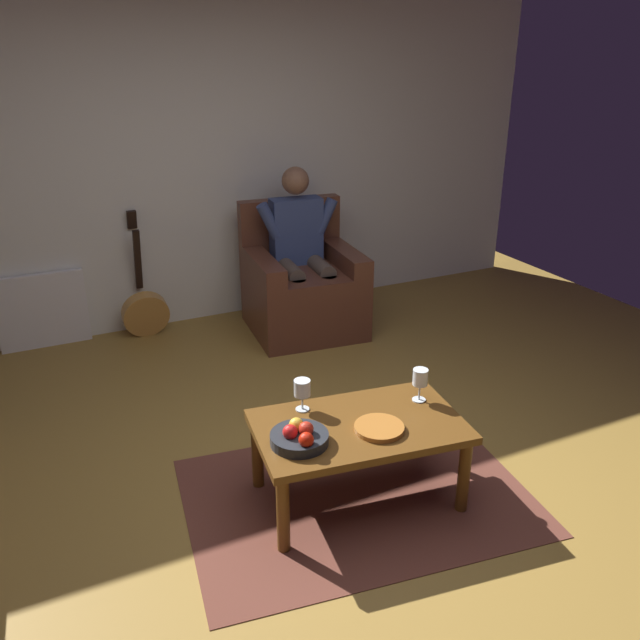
{
  "coord_description": "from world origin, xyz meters",
  "views": [
    {
      "loc": [
        1.29,
        2.46,
        2.14
      ],
      "look_at": [
        -0.31,
        -0.88,
        0.59
      ],
      "focal_mm": 37.2,
      "sensor_mm": 36.0,
      "label": 1
    }
  ],
  "objects_px": {
    "coffee_table": "(359,434)",
    "wine_glass_near": "(420,379)",
    "armchair": "(302,288)",
    "decorative_dish": "(379,428)",
    "person_seated": "(301,245)",
    "fruit_bowl": "(299,437)",
    "guitar": "(145,309)",
    "wine_glass_far": "(302,390)"
  },
  "relations": [
    {
      "from": "wine_glass_near",
      "to": "decorative_dish",
      "type": "distance_m",
      "value": 0.38
    },
    {
      "from": "wine_glass_far",
      "to": "fruit_bowl",
      "type": "relative_size",
      "value": 0.61
    },
    {
      "from": "decorative_dish",
      "to": "person_seated",
      "type": "bearing_deg",
      "value": -104.88
    },
    {
      "from": "coffee_table",
      "to": "decorative_dish",
      "type": "height_order",
      "value": "decorative_dish"
    },
    {
      "from": "guitar",
      "to": "fruit_bowl",
      "type": "relative_size",
      "value": 3.6
    },
    {
      "from": "coffee_table",
      "to": "person_seated",
      "type": "bearing_deg",
      "value": -106.93
    },
    {
      "from": "decorative_dish",
      "to": "armchair",
      "type": "bearing_deg",
      "value": -104.97
    },
    {
      "from": "person_seated",
      "to": "decorative_dish",
      "type": "height_order",
      "value": "person_seated"
    },
    {
      "from": "armchair",
      "to": "wine_glass_far",
      "type": "distance_m",
      "value": 2.06
    },
    {
      "from": "wine_glass_far",
      "to": "fruit_bowl",
      "type": "xyz_separation_m",
      "value": [
        0.14,
        0.27,
        -0.08
      ]
    },
    {
      "from": "coffee_table",
      "to": "fruit_bowl",
      "type": "relative_size",
      "value": 3.97
    },
    {
      "from": "wine_glass_far",
      "to": "armchair",
      "type": "bearing_deg",
      "value": -114.2
    },
    {
      "from": "coffee_table",
      "to": "wine_glass_near",
      "type": "xyz_separation_m",
      "value": [
        -0.39,
        -0.06,
        0.18
      ]
    },
    {
      "from": "armchair",
      "to": "wine_glass_far",
      "type": "bearing_deg",
      "value": 71.46
    },
    {
      "from": "armchair",
      "to": "decorative_dish",
      "type": "bearing_deg",
      "value": 80.68
    },
    {
      "from": "person_seated",
      "to": "fruit_bowl",
      "type": "xyz_separation_m",
      "value": [
        0.98,
        2.16,
        -0.22
      ]
    },
    {
      "from": "person_seated",
      "to": "coffee_table",
      "type": "distance_m",
      "value": 2.24
    },
    {
      "from": "person_seated",
      "to": "decorative_dish",
      "type": "xyz_separation_m",
      "value": [
        0.59,
        2.22,
        -0.24
      ]
    },
    {
      "from": "fruit_bowl",
      "to": "wine_glass_far",
      "type": "bearing_deg",
      "value": -116.79
    },
    {
      "from": "guitar",
      "to": "fruit_bowl",
      "type": "distance_m",
      "value": 2.56
    },
    {
      "from": "armchair",
      "to": "wine_glass_near",
      "type": "bearing_deg",
      "value": 88.44
    },
    {
      "from": "decorative_dish",
      "to": "guitar",
      "type": "bearing_deg",
      "value": -77.44
    },
    {
      "from": "armchair",
      "to": "decorative_dish",
      "type": "xyz_separation_m",
      "value": [
        0.59,
        2.2,
        0.11
      ]
    },
    {
      "from": "armchair",
      "to": "guitar",
      "type": "distance_m",
      "value": 1.24
    },
    {
      "from": "armchair",
      "to": "person_seated",
      "type": "xyz_separation_m",
      "value": [
        -0.0,
        -0.02,
        0.35
      ]
    },
    {
      "from": "wine_glass_far",
      "to": "decorative_dish",
      "type": "bearing_deg",
      "value": 127.05
    },
    {
      "from": "wine_glass_near",
      "to": "armchair",
      "type": "bearing_deg",
      "value": -97.22
    },
    {
      "from": "wine_glass_near",
      "to": "coffee_table",
      "type": "bearing_deg",
      "value": 9.1
    },
    {
      "from": "armchair",
      "to": "fruit_bowl",
      "type": "xyz_separation_m",
      "value": [
        0.98,
        2.14,
        0.13
      ]
    },
    {
      "from": "wine_glass_near",
      "to": "wine_glass_far",
      "type": "distance_m",
      "value": 0.61
    },
    {
      "from": "wine_glass_near",
      "to": "guitar",
      "type": "bearing_deg",
      "value": -69.58
    },
    {
      "from": "person_seated",
      "to": "wine_glass_far",
      "type": "relative_size",
      "value": 7.67
    },
    {
      "from": "guitar",
      "to": "decorative_dish",
      "type": "distance_m",
      "value": 2.67
    },
    {
      "from": "person_seated",
      "to": "guitar",
      "type": "distance_m",
      "value": 1.32
    },
    {
      "from": "guitar",
      "to": "wine_glass_near",
      "type": "xyz_separation_m",
      "value": [
        -0.91,
        2.44,
        0.34
      ]
    },
    {
      "from": "guitar",
      "to": "person_seated",
      "type": "bearing_deg",
      "value": 162.13
    },
    {
      "from": "wine_glass_far",
      "to": "coffee_table",
      "type": "bearing_deg",
      "value": 129.44
    },
    {
      "from": "wine_glass_far",
      "to": "fruit_bowl",
      "type": "bearing_deg",
      "value": 63.21
    },
    {
      "from": "armchair",
      "to": "guitar",
      "type": "height_order",
      "value": "armchair"
    },
    {
      "from": "armchair",
      "to": "person_seated",
      "type": "bearing_deg",
      "value": -90.0
    },
    {
      "from": "wine_glass_near",
      "to": "fruit_bowl",
      "type": "height_order",
      "value": "wine_glass_near"
    },
    {
      "from": "person_seated",
      "to": "wine_glass_near",
      "type": "height_order",
      "value": "person_seated"
    }
  ]
}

